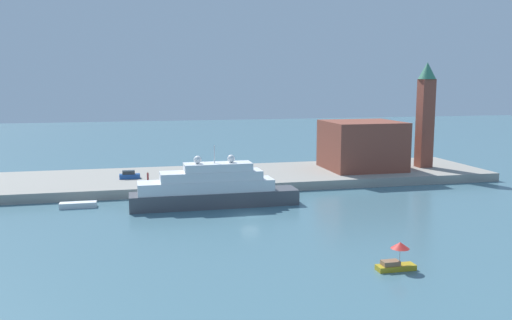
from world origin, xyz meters
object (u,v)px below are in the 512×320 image
(work_barge, at_px, (78,205))
(mooring_bollard, at_px, (267,179))
(harbor_building, at_px, (362,145))
(parked_car, at_px, (129,175))
(bell_tower, at_px, (426,111))
(large_yacht, at_px, (212,189))
(person_figure, at_px, (148,177))
(small_motorboat, at_px, (397,258))

(work_barge, xyz_separation_m, mooring_bollard, (32.84, 6.35, 1.66))
(work_barge, height_order, harbor_building, harbor_building)
(work_barge, bearing_deg, harbor_building, 16.10)
(work_barge, bearing_deg, mooring_bollard, 10.94)
(parked_car, distance_m, mooring_bollard, 26.36)
(parked_car, bearing_deg, bell_tower, -0.05)
(large_yacht, distance_m, bell_tower, 53.59)
(person_figure, distance_m, mooring_bollard, 22.05)
(bell_tower, distance_m, person_figure, 59.65)
(person_figure, bearing_deg, small_motorboat, -63.76)
(harbor_building, distance_m, bell_tower, 15.69)
(small_motorboat, height_order, mooring_bollard, small_motorboat)
(harbor_building, height_order, parked_car, harbor_building)
(parked_car, bearing_deg, mooring_bollard, -20.15)
(small_motorboat, relative_size, person_figure, 2.40)
(large_yacht, relative_size, person_figure, 15.34)
(parked_car, xyz_separation_m, mooring_bollard, (24.75, -9.08, -0.24))
(harbor_building, bearing_deg, mooring_bollard, -156.98)
(large_yacht, height_order, person_figure, large_yacht)
(work_barge, relative_size, person_figure, 3.22)
(bell_tower, xyz_separation_m, mooring_bollard, (-37.01, -9.03, -11.65))
(harbor_building, height_order, bell_tower, bell_tower)
(parked_car, bearing_deg, work_barge, -117.69)
(large_yacht, relative_size, harbor_building, 1.79)
(bell_tower, xyz_separation_m, parked_car, (-61.76, 0.05, -11.41))
(small_motorboat, distance_m, mooring_bollard, 44.41)
(work_barge, bearing_deg, small_motorboat, -46.68)
(small_motorboat, xyz_separation_m, person_figure, (-24.38, 49.46, 1.23))
(large_yacht, bearing_deg, work_barge, 169.49)
(large_yacht, relative_size, bell_tower, 1.21)
(small_motorboat, distance_m, bell_tower, 64.50)
(small_motorboat, xyz_separation_m, parked_car, (-27.69, 53.39, 1.06))
(parked_car, distance_m, person_figure, 5.14)
(harbor_building, bearing_deg, person_figure, -174.06)
(mooring_bollard, bearing_deg, bell_tower, 13.71)
(small_motorboat, relative_size, work_barge, 0.75)
(small_motorboat, relative_size, bell_tower, 0.19)
(parked_car, bearing_deg, harbor_building, 0.84)
(work_barge, distance_m, parked_car, 17.53)
(small_motorboat, height_order, harbor_building, harbor_building)
(mooring_bollard, bearing_deg, person_figure, 166.48)
(person_figure, bearing_deg, mooring_bollard, -13.52)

